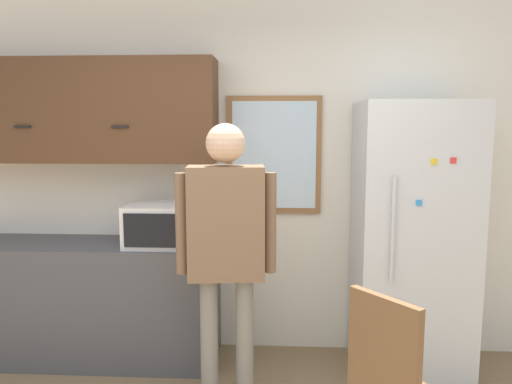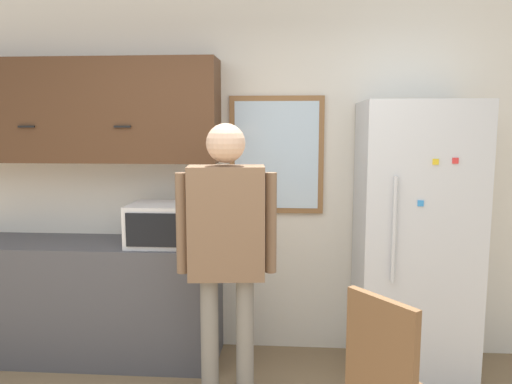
{
  "view_description": "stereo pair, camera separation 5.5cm",
  "coord_description": "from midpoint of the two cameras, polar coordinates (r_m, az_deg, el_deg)",
  "views": [
    {
      "loc": [
        0.28,
        -1.71,
        1.76
      ],
      "look_at": [
        0.13,
        1.14,
        1.37
      ],
      "focal_mm": 35.0,
      "sensor_mm": 36.0,
      "label": 1
    },
    {
      "loc": [
        0.34,
        -1.71,
        1.76
      ],
      "look_at": [
        0.13,
        1.14,
        1.37
      ],
      "focal_mm": 35.0,
      "sensor_mm": 36.0,
      "label": 2
    }
  ],
  "objects": [
    {
      "name": "back_wall",
      "position": [
        3.85,
        -1.51,
        1.67
      ],
      "size": [
        6.0,
        0.06,
        2.7
      ],
      "color": "silver",
      "rests_on": "ground_plane"
    },
    {
      "name": "counter",
      "position": [
        4.04,
        -19.5,
        -11.66
      ],
      "size": [
        1.99,
        0.55,
        0.89
      ],
      "color": "#4C4C51",
      "rests_on": "ground_plane"
    },
    {
      "name": "upper_cabinets",
      "position": [
        3.92,
        -19.82,
        8.7
      ],
      "size": [
        1.99,
        0.35,
        0.75
      ],
      "color": "#51331E"
    },
    {
      "name": "microwave",
      "position": [
        3.65,
        -10.87,
        -3.69
      ],
      "size": [
        0.52,
        0.41,
        0.3
      ],
      "color": "white",
      "rests_on": "counter"
    },
    {
      "name": "person",
      "position": [
        3.03,
        -3.96,
        -5.07
      ],
      "size": [
        0.6,
        0.26,
        1.76
      ],
      "rotation": [
        0.0,
        0.0,
        0.1
      ],
      "color": "gray",
      "rests_on": "ground_plane"
    },
    {
      "name": "refrigerator",
      "position": [
        3.63,
        16.9,
        -5.35
      ],
      "size": [
        0.76,
        0.71,
        1.91
      ],
      "color": "silver",
      "rests_on": "ground_plane"
    },
    {
      "name": "window",
      "position": [
        3.78,
        1.66,
        4.25
      ],
      "size": [
        0.71,
        0.05,
        0.88
      ],
      "color": "olive"
    }
  ]
}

